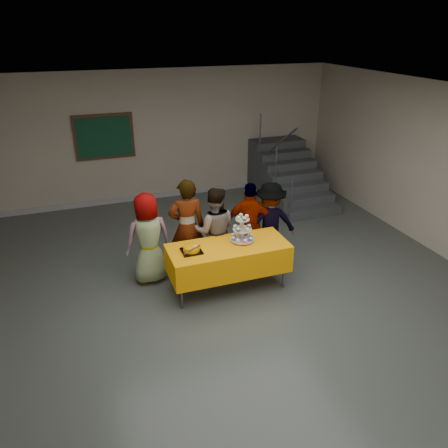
{
  "coord_description": "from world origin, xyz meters",
  "views": [
    {
      "loc": [
        -2.13,
        -4.94,
        3.92
      ],
      "look_at": [
        -0.06,
        0.87,
        1.05
      ],
      "focal_mm": 35.0,
      "sensor_mm": 36.0,
      "label": 1
    }
  ],
  "objects_px": {
    "bear_cake": "(191,248)",
    "schoolchild_c": "(214,231)",
    "schoolchild_b": "(187,227)",
    "staircase": "(286,176)",
    "bake_table": "(228,258)",
    "schoolchild_e": "(270,223)",
    "noticeboard": "(104,137)",
    "cupcake_stand": "(242,231)",
    "schoolchild_a": "(148,238)",
    "schoolchild_d": "(250,224)"
  },
  "relations": [
    {
      "from": "schoolchild_c",
      "to": "bear_cake",
      "type": "bearing_deg",
      "value": 63.19
    },
    {
      "from": "schoolchild_a",
      "to": "bake_table",
      "type": "bearing_deg",
      "value": 141.41
    },
    {
      "from": "schoolchild_d",
      "to": "schoolchild_a",
      "type": "bearing_deg",
      "value": 19.77
    },
    {
      "from": "cupcake_stand",
      "to": "schoolchild_b",
      "type": "distance_m",
      "value": 0.98
    },
    {
      "from": "staircase",
      "to": "schoolchild_e",
      "type": "bearing_deg",
      "value": -121.89
    },
    {
      "from": "schoolchild_e",
      "to": "staircase",
      "type": "bearing_deg",
      "value": -112.89
    },
    {
      "from": "bake_table",
      "to": "noticeboard",
      "type": "bearing_deg",
      "value": 107.59
    },
    {
      "from": "cupcake_stand",
      "to": "schoolchild_c",
      "type": "bearing_deg",
      "value": 118.53
    },
    {
      "from": "schoolchild_a",
      "to": "schoolchild_d",
      "type": "bearing_deg",
      "value": 171.87
    },
    {
      "from": "schoolchild_a",
      "to": "schoolchild_c",
      "type": "xyz_separation_m",
      "value": [
        1.09,
        -0.07,
        -0.0
      ]
    },
    {
      "from": "schoolchild_b",
      "to": "schoolchild_d",
      "type": "relative_size",
      "value": 1.12
    },
    {
      "from": "bear_cake",
      "to": "schoolchild_c",
      "type": "xyz_separation_m",
      "value": [
        0.57,
        0.6,
        -0.07
      ]
    },
    {
      "from": "bear_cake",
      "to": "noticeboard",
      "type": "distance_m",
      "value": 4.42
    },
    {
      "from": "cupcake_stand",
      "to": "schoolchild_e",
      "type": "bearing_deg",
      "value": 36.3
    },
    {
      "from": "staircase",
      "to": "cupcake_stand",
      "type": "bearing_deg",
      "value": -126.51
    },
    {
      "from": "schoolchild_c",
      "to": "noticeboard",
      "type": "bearing_deg",
      "value": -53.76
    },
    {
      "from": "staircase",
      "to": "bear_cake",
      "type": "bearing_deg",
      "value": -134.14
    },
    {
      "from": "bake_table",
      "to": "schoolchild_b",
      "type": "xyz_separation_m",
      "value": [
        -0.46,
        0.73,
        0.28
      ]
    },
    {
      "from": "schoolchild_e",
      "to": "schoolchild_b",
      "type": "bearing_deg",
      "value": 4.66
    },
    {
      "from": "staircase",
      "to": "bake_table",
      "type": "bearing_deg",
      "value": -128.62
    },
    {
      "from": "noticeboard",
      "to": "cupcake_stand",
      "type": "bearing_deg",
      "value": -68.95
    },
    {
      "from": "cupcake_stand",
      "to": "bear_cake",
      "type": "height_order",
      "value": "cupcake_stand"
    },
    {
      "from": "staircase",
      "to": "schoolchild_c",
      "type": "bearing_deg",
      "value": -134.35
    },
    {
      "from": "schoolchild_c",
      "to": "noticeboard",
      "type": "relative_size",
      "value": 1.16
    },
    {
      "from": "schoolchild_b",
      "to": "schoolchild_c",
      "type": "distance_m",
      "value": 0.46
    },
    {
      "from": "schoolchild_a",
      "to": "schoolchild_b",
      "type": "distance_m",
      "value": 0.67
    },
    {
      "from": "bake_table",
      "to": "schoolchild_d",
      "type": "height_order",
      "value": "schoolchild_d"
    },
    {
      "from": "cupcake_stand",
      "to": "schoolchild_b",
      "type": "bearing_deg",
      "value": 137.91
    },
    {
      "from": "schoolchild_d",
      "to": "staircase",
      "type": "relative_size",
      "value": 0.62
    },
    {
      "from": "bake_table",
      "to": "schoolchild_c",
      "type": "relative_size",
      "value": 1.24
    },
    {
      "from": "bear_cake",
      "to": "schoolchild_d",
      "type": "height_order",
      "value": "schoolchild_d"
    },
    {
      "from": "bear_cake",
      "to": "staircase",
      "type": "xyz_separation_m",
      "value": [
        3.35,
        3.45,
        -0.34
      ]
    },
    {
      "from": "bake_table",
      "to": "staircase",
      "type": "xyz_separation_m",
      "value": [
        2.76,
        3.46,
        -0.07
      ]
    },
    {
      "from": "schoolchild_c",
      "to": "schoolchild_e",
      "type": "xyz_separation_m",
      "value": [
        1.02,
        0.01,
        -0.02
      ]
    },
    {
      "from": "schoolchild_a",
      "to": "cupcake_stand",
      "type": "bearing_deg",
      "value": 149.19
    },
    {
      "from": "bake_table",
      "to": "schoolchild_c",
      "type": "xyz_separation_m",
      "value": [
        -0.03,
        0.61,
        0.2
      ]
    },
    {
      "from": "schoolchild_a",
      "to": "noticeboard",
      "type": "distance_m",
      "value": 3.72
    },
    {
      "from": "schoolchild_e",
      "to": "staircase",
      "type": "height_order",
      "value": "staircase"
    },
    {
      "from": "bear_cake",
      "to": "schoolchild_c",
      "type": "relative_size",
      "value": 0.24
    },
    {
      "from": "schoolchild_a",
      "to": "schoolchild_b",
      "type": "xyz_separation_m",
      "value": [
        0.66,
        0.05,
        0.07
      ]
    },
    {
      "from": "bear_cake",
      "to": "staircase",
      "type": "relative_size",
      "value": 0.15
    },
    {
      "from": "staircase",
      "to": "noticeboard",
      "type": "xyz_separation_m",
      "value": [
        -4.12,
        0.84,
        1.11
      ]
    },
    {
      "from": "bear_cake",
      "to": "schoolchild_b",
      "type": "xyz_separation_m",
      "value": [
        0.13,
        0.73,
        0.0
      ]
    },
    {
      "from": "noticeboard",
      "to": "bake_table",
      "type": "bearing_deg",
      "value": -72.41
    },
    {
      "from": "schoolchild_a",
      "to": "schoolchild_e",
      "type": "relative_size",
      "value": 1.04
    },
    {
      "from": "bear_cake",
      "to": "bake_table",
      "type": "bearing_deg",
      "value": -0.28
    },
    {
      "from": "schoolchild_b",
      "to": "bear_cake",
      "type": "bearing_deg",
      "value": 85.47
    },
    {
      "from": "schoolchild_b",
      "to": "staircase",
      "type": "bearing_deg",
      "value": -133.98
    },
    {
      "from": "bake_table",
      "to": "bear_cake",
      "type": "bearing_deg",
      "value": 179.72
    },
    {
      "from": "schoolchild_d",
      "to": "staircase",
      "type": "bearing_deg",
      "value": -106.51
    }
  ]
}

